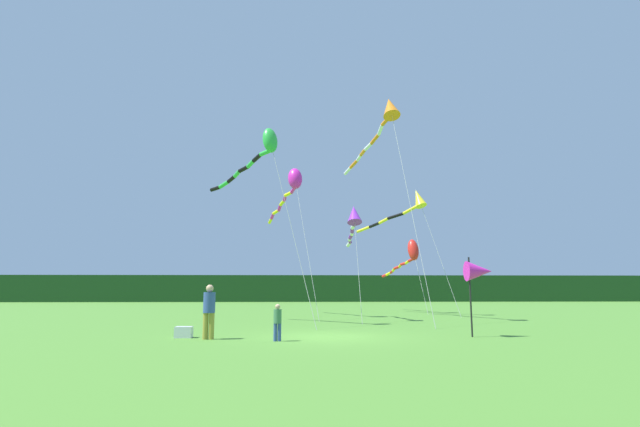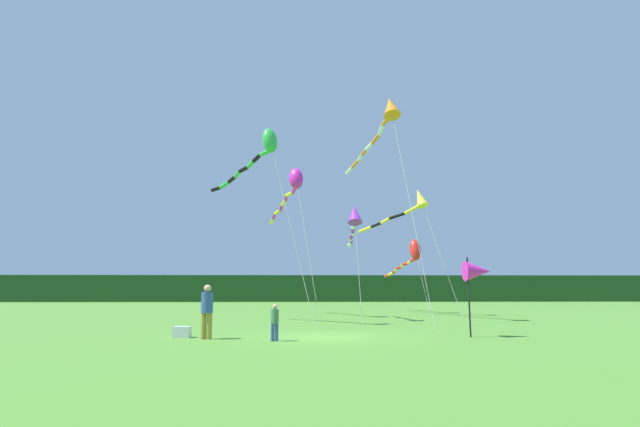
{
  "view_description": "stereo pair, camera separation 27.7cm",
  "coord_description": "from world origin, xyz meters",
  "px_view_note": "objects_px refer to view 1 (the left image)",
  "views": [
    {
      "loc": [
        -0.97,
        -16.97,
        1.64
      ],
      "look_at": [
        0.0,
        6.0,
        5.23
      ],
      "focal_mm": 27.06,
      "sensor_mm": 36.0,
      "label": 1
    },
    {
      "loc": [
        -0.7,
        -16.98,
        1.64
      ],
      "look_at": [
        0.0,
        6.0,
        5.23
      ],
      "focal_mm": 27.06,
      "sensor_mm": 36.0,
      "label": 2
    }
  ],
  "objects_px": {
    "person_adult": "(209,309)",
    "kite_yellow": "(409,205)",
    "kite_green": "(262,150)",
    "banner_flag_pole": "(479,272)",
    "kite_purple": "(353,219)",
    "kite_magenta": "(292,185)",
    "person_child": "(277,320)",
    "cooler_box": "(184,332)",
    "kite_red": "(409,254)",
    "kite_orange": "(384,117)"
  },
  "relations": [
    {
      "from": "banner_flag_pole",
      "to": "kite_magenta",
      "type": "xyz_separation_m",
      "value": [
        -6.75,
        11.79,
        5.62
      ]
    },
    {
      "from": "person_child",
      "to": "banner_flag_pole",
      "type": "distance_m",
      "value": 7.2
    },
    {
      "from": "kite_yellow",
      "to": "kite_magenta",
      "type": "xyz_separation_m",
      "value": [
        -7.52,
        -1.87,
        0.84
      ]
    },
    {
      "from": "person_child",
      "to": "kite_purple",
      "type": "distance_m",
      "value": 11.24
    },
    {
      "from": "banner_flag_pole",
      "to": "kite_yellow",
      "type": "xyz_separation_m",
      "value": [
        0.77,
        13.66,
        4.78
      ]
    },
    {
      "from": "cooler_box",
      "to": "kite_magenta",
      "type": "height_order",
      "value": "kite_magenta"
    },
    {
      "from": "cooler_box",
      "to": "person_child",
      "type": "bearing_deg",
      "value": -20.93
    },
    {
      "from": "kite_magenta",
      "to": "kite_red",
      "type": "bearing_deg",
      "value": 31.34
    },
    {
      "from": "kite_purple",
      "to": "kite_yellow",
      "type": "xyz_separation_m",
      "value": [
        4.19,
        5.13,
        1.7
      ]
    },
    {
      "from": "banner_flag_pole",
      "to": "person_child",
      "type": "bearing_deg",
      "value": -171.35
    },
    {
      "from": "kite_red",
      "to": "kite_green",
      "type": "bearing_deg",
      "value": -131.1
    },
    {
      "from": "cooler_box",
      "to": "kite_purple",
      "type": "bearing_deg",
      "value": 51.18
    },
    {
      "from": "banner_flag_pole",
      "to": "cooler_box",
      "type": "bearing_deg",
      "value": 179.06
    },
    {
      "from": "cooler_box",
      "to": "kite_red",
      "type": "relative_size",
      "value": 0.08
    },
    {
      "from": "kite_magenta",
      "to": "kite_red",
      "type": "distance_m",
      "value": 10.3
    },
    {
      "from": "kite_magenta",
      "to": "kite_red",
      "type": "relative_size",
      "value": 1.21
    },
    {
      "from": "kite_magenta",
      "to": "person_adult",
      "type": "bearing_deg",
      "value": -101.52
    },
    {
      "from": "kite_red",
      "to": "kite_green",
      "type": "height_order",
      "value": "kite_green"
    },
    {
      "from": "kite_purple",
      "to": "kite_red",
      "type": "relative_size",
      "value": 0.82
    },
    {
      "from": "banner_flag_pole",
      "to": "kite_yellow",
      "type": "distance_m",
      "value": 14.5
    },
    {
      "from": "kite_green",
      "to": "person_adult",
      "type": "bearing_deg",
      "value": -100.08
    },
    {
      "from": "kite_orange",
      "to": "banner_flag_pole",
      "type": "bearing_deg",
      "value": -78.84
    },
    {
      "from": "cooler_box",
      "to": "kite_yellow",
      "type": "height_order",
      "value": "kite_yellow"
    },
    {
      "from": "person_adult",
      "to": "kite_purple",
      "type": "xyz_separation_m",
      "value": [
        5.82,
        8.92,
        4.31
      ]
    },
    {
      "from": "kite_green",
      "to": "kite_yellow",
      "type": "bearing_deg",
      "value": 41.38
    },
    {
      "from": "kite_magenta",
      "to": "kite_orange",
      "type": "distance_m",
      "value": 6.83
    },
    {
      "from": "banner_flag_pole",
      "to": "kite_yellow",
      "type": "height_order",
      "value": "kite_yellow"
    },
    {
      "from": "cooler_box",
      "to": "banner_flag_pole",
      "type": "bearing_deg",
      "value": -0.94
    },
    {
      "from": "kite_magenta",
      "to": "banner_flag_pole",
      "type": "bearing_deg",
      "value": -60.23
    },
    {
      "from": "kite_purple",
      "to": "kite_green",
      "type": "distance_m",
      "value": 6.18
    },
    {
      "from": "person_child",
      "to": "kite_yellow",
      "type": "relative_size",
      "value": 0.14
    },
    {
      "from": "kite_purple",
      "to": "kite_green",
      "type": "bearing_deg",
      "value": -150.07
    },
    {
      "from": "person_adult",
      "to": "kite_green",
      "type": "xyz_separation_m",
      "value": [
        1.1,
        6.21,
        7.25
      ]
    },
    {
      "from": "cooler_box",
      "to": "kite_green",
      "type": "distance_m",
      "value": 10.05
    },
    {
      "from": "person_adult",
      "to": "cooler_box",
      "type": "relative_size",
      "value": 3.17
    },
    {
      "from": "banner_flag_pole",
      "to": "kite_green",
      "type": "xyz_separation_m",
      "value": [
        -8.12,
        5.83,
        6.02
      ]
    },
    {
      "from": "person_adult",
      "to": "kite_green",
      "type": "relative_size",
      "value": 0.19
    },
    {
      "from": "person_adult",
      "to": "kite_green",
      "type": "bearing_deg",
      "value": 79.92
    },
    {
      "from": "kite_magenta",
      "to": "kite_green",
      "type": "distance_m",
      "value": 6.14
    },
    {
      "from": "cooler_box",
      "to": "kite_green",
      "type": "height_order",
      "value": "kite_green"
    },
    {
      "from": "kite_purple",
      "to": "person_adult",
      "type": "bearing_deg",
      "value": -123.09
    },
    {
      "from": "person_adult",
      "to": "kite_yellow",
      "type": "bearing_deg",
      "value": 54.55
    },
    {
      "from": "kite_purple",
      "to": "kite_green",
      "type": "height_order",
      "value": "kite_green"
    },
    {
      "from": "kite_red",
      "to": "kite_green",
      "type": "relative_size",
      "value": 0.8
    },
    {
      "from": "person_adult",
      "to": "kite_purple",
      "type": "distance_m",
      "value": 11.49
    },
    {
      "from": "banner_flag_pole",
      "to": "kite_yellow",
      "type": "relative_size",
      "value": 0.34
    },
    {
      "from": "person_child",
      "to": "kite_magenta",
      "type": "distance_m",
      "value": 14.73
    },
    {
      "from": "kite_green",
      "to": "cooler_box",
      "type": "bearing_deg",
      "value": -109.69
    },
    {
      "from": "cooler_box",
      "to": "kite_magenta",
      "type": "relative_size",
      "value": 0.06
    },
    {
      "from": "kite_magenta",
      "to": "kite_orange",
      "type": "xyz_separation_m",
      "value": [
        5.08,
        -3.37,
        3.07
      ]
    }
  ]
}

